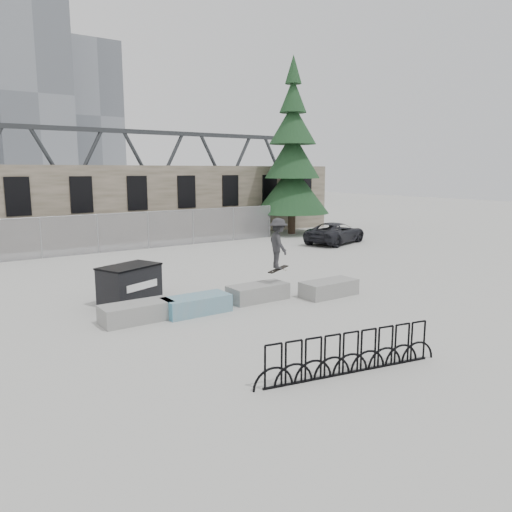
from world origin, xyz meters
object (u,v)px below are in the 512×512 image
(planter_center_right, at_px, (258,292))
(skateboarder, at_px, (278,244))
(dumpster, at_px, (130,284))
(spruce_tree, at_px, (292,164))
(planter_center_left, at_px, (196,304))
(bike_rack, at_px, (351,353))
(suv, at_px, (336,233))
(planter_far_left, at_px, (137,312))
(planter_offset, at_px, (329,288))

(planter_center_right, height_order, skateboarder, skateboarder)
(dumpster, bearing_deg, skateboarder, -48.89)
(skateboarder, bearing_deg, planter_center_right, 96.49)
(spruce_tree, bearing_deg, planter_center_right, -132.64)
(spruce_tree, bearing_deg, planter_center_left, -137.45)
(planter_center_right, relative_size, bike_rack, 0.45)
(dumpster, xyz_separation_m, bike_rack, (1.70, -8.08, -0.18))
(planter_center_left, distance_m, suv, 15.82)
(planter_center_right, bearing_deg, suv, 35.46)
(planter_far_left, bearing_deg, suv, 27.24)
(planter_far_left, bearing_deg, dumpster, 73.68)
(planter_center_right, xyz_separation_m, skateboarder, (0.73, -0.13, 1.55))
(planter_center_left, relative_size, bike_rack, 0.45)
(planter_center_right, relative_size, skateboarder, 1.11)
(planter_offset, height_order, spruce_tree, spruce_tree)
(spruce_tree, xyz_separation_m, suv, (-0.77, -5.01, -4.01))
(planter_offset, height_order, skateboarder, skateboarder)
(bike_rack, height_order, skateboarder, skateboarder)
(planter_center_right, distance_m, dumpster, 4.15)
(planter_far_left, bearing_deg, planter_offset, -8.67)
(planter_center_left, bearing_deg, spruce_tree, 42.55)
(dumpster, distance_m, spruce_tree, 19.39)
(planter_far_left, bearing_deg, spruce_tree, 38.71)
(planter_center_left, distance_m, spruce_tree, 19.93)
(spruce_tree, bearing_deg, skateboarder, -130.56)
(dumpster, bearing_deg, bike_rack, -100.02)
(planter_center_left, relative_size, spruce_tree, 0.17)
(dumpster, distance_m, skateboarder, 4.99)
(planter_far_left, xyz_separation_m, planter_center_left, (1.78, -0.25, 0.00))
(planter_center_right, distance_m, spruce_tree, 18.16)
(planter_center_right, xyz_separation_m, bike_rack, (-1.87, -6.02, 0.15))
(bike_rack, distance_m, spruce_tree, 23.86)
(skateboarder, bearing_deg, dumpster, 79.26)
(planter_center_left, relative_size, suv, 0.45)
(planter_center_left, relative_size, dumpster, 0.92)
(planter_center_right, xyz_separation_m, suv, (11.18, 7.96, 0.33))
(bike_rack, height_order, suv, suv)
(spruce_tree, relative_size, skateboarder, 6.41)
(skateboarder, bearing_deg, planter_center_left, 107.33)
(planter_center_right, height_order, suv, suv)
(planter_offset, xyz_separation_m, suv, (8.87, 8.88, 0.33))
(planter_center_left, xyz_separation_m, planter_center_right, (2.39, 0.19, 0.00))
(planter_far_left, height_order, planter_offset, same)
(planter_center_left, height_order, planter_center_right, same)
(planter_center_left, bearing_deg, planter_offset, -8.96)
(planter_far_left, bearing_deg, skateboarder, -2.19)
(planter_far_left, height_order, planter_center_left, same)
(dumpster, height_order, bike_rack, dumpster)
(planter_offset, bearing_deg, planter_center_left, 171.04)
(dumpster, xyz_separation_m, suv, (14.75, 5.89, -0.01))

